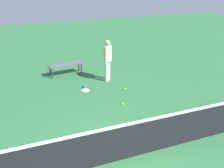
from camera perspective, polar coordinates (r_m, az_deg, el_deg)
The scene contains 8 objects.
ground_plane at distance 6.77m, azimuth 1.61°, elevation -15.63°, with size 40.00×40.00×0.00m, color #2D6B3D.
court_net at distance 6.47m, azimuth 1.66°, elevation -12.13°, with size 10.09×0.09×1.07m.
player_near_side at distance 11.00m, azimuth -0.96°, elevation 5.69°, with size 0.48×0.48×1.70m.
tennis_racket_near_player at distance 10.40m, azimuth -5.62°, elevation -1.28°, with size 0.32×0.58×0.03m.
tennis_ball_near_player at distance 7.37m, azimuth -21.21°, elevation -13.50°, with size 0.07×0.07×0.07m, color #C6E033.
tennis_ball_by_net at distance 10.42m, azimuth 2.75°, elevation -1.03°, with size 0.07×0.07×0.07m, color #C6E033.
tennis_ball_midcourt at distance 9.23m, azimuth 2.28°, elevation -4.25°, with size 0.07×0.07×0.07m, color #C6E033.
courtside_bench at distance 12.02m, azimuth -9.70°, elevation 3.87°, with size 1.54×0.57×0.48m.
Camera 1 is at (2.21, 4.86, 4.17)m, focal length 43.65 mm.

